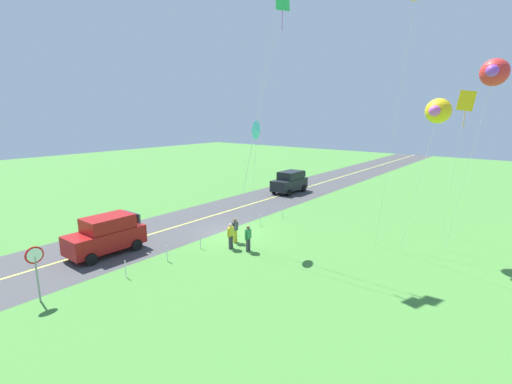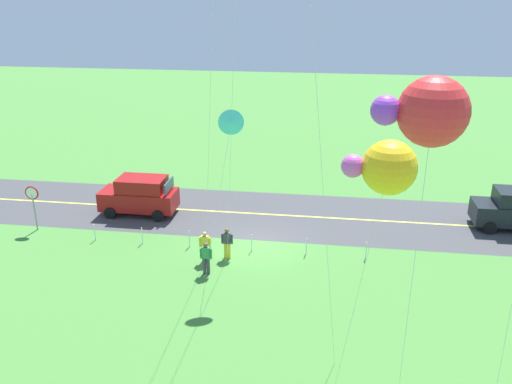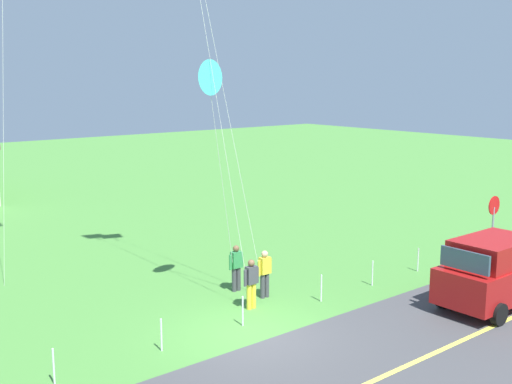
# 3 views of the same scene
# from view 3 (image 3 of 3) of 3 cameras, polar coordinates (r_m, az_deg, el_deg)

# --- Properties ---
(ground_plane) EXTENTS (120.00, 120.00, 0.10)m
(ground_plane) POSITION_cam_3_polar(r_m,az_deg,el_deg) (18.37, -0.21, -12.86)
(ground_plane) COLOR #478438
(car_suv_foreground) EXTENTS (4.40, 2.12, 2.24)m
(car_suv_foreground) POSITION_cam_3_polar(r_m,az_deg,el_deg) (21.48, 20.80, -6.69)
(car_suv_foreground) COLOR maroon
(car_suv_foreground) RESTS_ON ground
(stop_sign) EXTENTS (0.76, 0.08, 2.56)m
(stop_sign) POSITION_cam_3_polar(r_m,az_deg,el_deg) (26.90, 20.62, -1.92)
(stop_sign) COLOR gray
(stop_sign) RESTS_ON ground
(person_adult_near) EXTENTS (0.58, 0.22, 1.60)m
(person_adult_near) POSITION_cam_3_polar(r_m,az_deg,el_deg) (19.97, -0.43, -8.14)
(person_adult_near) COLOR yellow
(person_adult_near) RESTS_ON ground
(person_adult_companion) EXTENTS (0.58, 0.22, 1.60)m
(person_adult_companion) POSITION_cam_3_polar(r_m,az_deg,el_deg) (20.95, 0.79, -7.26)
(person_adult_companion) COLOR #3F3F47
(person_adult_companion) RESTS_ON ground
(person_child_watcher) EXTENTS (0.58, 0.22, 1.60)m
(person_child_watcher) POSITION_cam_3_polar(r_m,az_deg,el_deg) (21.59, -1.80, -6.72)
(person_child_watcher) COLOR #3F3F47
(person_child_watcher) RESTS_ON ground
(kite_yellow_high) EXTENTS (1.80, 0.50, 7.73)m
(kite_yellow_high) POSITION_cam_3_polar(r_m,az_deg,el_deg) (19.70, -4.28, 10.20)
(kite_yellow_high) COLOR silver
(kite_yellow_high) RESTS_ON ground
(fence_post_0) EXTENTS (0.05, 0.05, 0.90)m
(fence_post_0) POSITION_cam_3_polar(r_m,az_deg,el_deg) (16.19, -17.79, -14.76)
(fence_post_0) COLOR silver
(fence_post_0) RESTS_ON ground
(fence_post_1) EXTENTS (0.05, 0.05, 0.90)m
(fence_post_1) POSITION_cam_3_polar(r_m,az_deg,el_deg) (17.35, -8.54, -12.63)
(fence_post_1) COLOR silver
(fence_post_1) RESTS_ON ground
(fence_post_2) EXTENTS (0.05, 0.05, 0.90)m
(fence_post_2) POSITION_cam_3_polar(r_m,az_deg,el_deg) (18.78, -1.21, -10.69)
(fence_post_2) COLOR silver
(fence_post_2) RESTS_ON ground
(fence_post_3) EXTENTS (0.05, 0.05, 0.90)m
(fence_post_3) POSITION_cam_3_polar(r_m,az_deg,el_deg) (20.82, 5.90, -8.62)
(fence_post_3) COLOR silver
(fence_post_3) RESTS_ON ground
(fence_post_4) EXTENTS (0.05, 0.05, 0.90)m
(fence_post_4) POSITION_cam_3_polar(r_m,az_deg,el_deg) (22.61, 10.46, -7.21)
(fence_post_4) COLOR silver
(fence_post_4) RESTS_ON ground
(fence_post_5) EXTENTS (0.05, 0.05, 0.90)m
(fence_post_5) POSITION_cam_3_polar(r_m,az_deg,el_deg) (24.58, 14.40, -5.94)
(fence_post_5) COLOR silver
(fence_post_5) RESTS_ON ground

